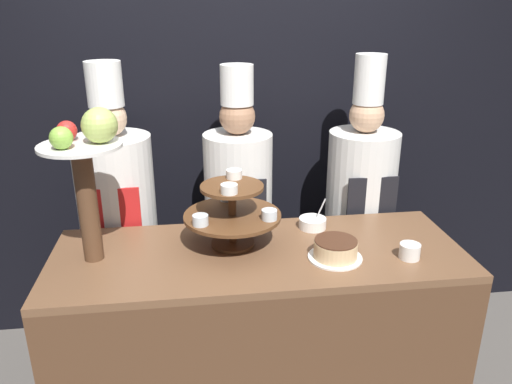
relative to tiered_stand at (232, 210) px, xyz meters
The scene contains 10 objects.
wall_back 0.93m from the tiered_stand, 82.81° to the left, with size 10.00×0.06×2.80m.
buffet_counter 0.67m from the tiered_stand, 35.79° to the right, with size 1.86×0.69×0.96m.
tiered_stand is the anchor object (origin of this frame).
fruit_pedestal 0.66m from the tiered_stand, behind, with size 0.34×0.34×0.67m.
cake_round 0.49m from the tiered_stand, 23.50° to the right, with size 0.24×0.24×0.09m.
cup_white 0.81m from the tiered_stand, 16.86° to the right, with size 0.09×0.09×0.07m.
serving_bowl_far 0.46m from the tiered_stand, 18.06° to the left, with size 0.14×0.14×0.15m.
chef_left 0.79m from the tiered_stand, 139.88° to the left, with size 0.41×0.41×1.75m.
chef_center_left 0.53m from the tiered_stand, 81.46° to the left, with size 0.37×0.37×1.72m.
chef_center_right 0.94m from the tiered_stand, 32.33° to the left, with size 0.39×0.39×1.77m.
Camera 1 is at (-0.28, -1.65, 2.02)m, focal length 35.00 mm.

